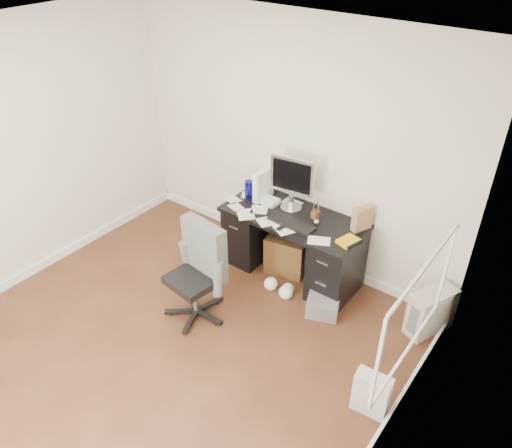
{
  "coord_description": "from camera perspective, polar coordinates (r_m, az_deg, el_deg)",
  "views": [
    {
      "loc": [
        2.63,
        -2.08,
        3.53
      ],
      "look_at": [
        0.15,
        1.2,
        0.83
      ],
      "focal_mm": 35.0,
      "sensor_mm": 36.0,
      "label": 1
    }
  ],
  "objects": [
    {
      "name": "travel_mug",
      "position": [
        5.47,
        -0.82,
        3.98
      ],
      "size": [
        0.09,
        0.09,
        0.2
      ],
      "primitive_type": "cylinder",
      "rotation": [
        0.0,
        0.0,
        -0.01
      ],
      "color": "navy",
      "rests_on": "desk"
    },
    {
      "name": "office_chair",
      "position": [
        4.82,
        -7.2,
        -5.76
      ],
      "size": [
        0.64,
        0.64,
        1.02
      ],
      "primitive_type": null,
      "rotation": [
        0.0,
        0.0,
        -0.12
      ],
      "color": "#505350",
      "rests_on": "ground"
    },
    {
      "name": "shopping_bag",
      "position": [
        4.32,
        13.05,
        -18.37
      ],
      "size": [
        0.3,
        0.23,
        0.39
      ],
      "primitive_type": "cube",
      "rotation": [
        0.0,
        0.0,
        0.09
      ],
      "color": "silver",
      "rests_on": "ground"
    },
    {
      "name": "room_shell",
      "position": [
        3.83,
        -12.11,
        3.29
      ],
      "size": [
        4.02,
        4.02,
        2.71
      ],
      "color": "beige",
      "rests_on": "ground"
    },
    {
      "name": "desk",
      "position": [
        5.4,
        4.14,
        -2.21
      ],
      "size": [
        1.5,
        0.7,
        0.75
      ],
      "color": "black",
      "rests_on": "ground"
    },
    {
      "name": "lcd_monitor",
      "position": [
        5.17,
        4.16,
        4.62
      ],
      "size": [
        0.51,
        0.34,
        0.6
      ],
      "primitive_type": null,
      "rotation": [
        0.0,
        0.0,
        0.15
      ],
      "color": "#B9B8BD",
      "rests_on": "desk"
    },
    {
      "name": "paper_remote",
      "position": [
        4.99,
        3.12,
        -0.45
      ],
      "size": [
        0.28,
        0.27,
        0.02
      ],
      "primitive_type": null,
      "rotation": [
        0.0,
        0.0,
        -0.49
      ],
      "color": "white",
      "rests_on": "desk"
    },
    {
      "name": "pc_tower",
      "position": [
        5.09,
        19.36,
        -9.41
      ],
      "size": [
        0.37,
        0.51,
        0.46
      ],
      "primitive_type": "cube",
      "rotation": [
        0.0,
        0.0,
        -0.4
      ],
      "color": "#ACA69B",
      "rests_on": "ground"
    },
    {
      "name": "wicker_basket",
      "position": [
        5.59,
        3.84,
        -3.06
      ],
      "size": [
        0.52,
        0.52,
        0.44
      ],
      "primitive_type": "cube",
      "rotation": [
        0.0,
        0.0,
        0.21
      ],
      "color": "#4D3017",
      "rests_on": "ground"
    },
    {
      "name": "white_binder",
      "position": [
        5.41,
        0.85,
        4.52
      ],
      "size": [
        0.14,
        0.3,
        0.34
      ],
      "primitive_type": "cube",
      "rotation": [
        0.0,
        0.0,
        -0.01
      ],
      "color": "white",
      "rests_on": "desk"
    },
    {
      "name": "computer_mouse",
      "position": [
        5.07,
        6.91,
        0.22
      ],
      "size": [
        0.08,
        0.08,
        0.06
      ],
      "primitive_type": "sphere",
      "rotation": [
        0.0,
        0.0,
        0.34
      ],
      "color": "#B9B8BD",
      "rests_on": "desk"
    },
    {
      "name": "keyboard",
      "position": [
        5.05,
        4.05,
        0.08
      ],
      "size": [
        0.51,
        0.2,
        0.03
      ],
      "primitive_type": "cube",
      "rotation": [
        0.0,
        0.0,
        -0.06
      ],
      "color": "black",
      "rests_on": "desk"
    },
    {
      "name": "loose_papers",
      "position": [
        5.26,
        2.17,
        1.4
      ],
      "size": [
        1.1,
        0.6,
        0.0
      ],
      "primitive_type": null,
      "color": "white",
      "rests_on": "desk"
    },
    {
      "name": "desk_printer",
      "position": [
        5.11,
        7.64,
        -9.29
      ],
      "size": [
        0.39,
        0.36,
        0.18
      ],
      "primitive_type": "cube",
      "rotation": [
        0.0,
        0.0,
        0.38
      ],
      "color": "slate",
      "rests_on": "ground"
    },
    {
      "name": "yellow_book",
      "position": [
        4.86,
        10.55,
        -1.97
      ],
      "size": [
        0.21,
        0.24,
        0.04
      ],
      "primitive_type": "cube",
      "rotation": [
        0.0,
        0.0,
        -0.27
      ],
      "color": "gold",
      "rests_on": "desk"
    },
    {
      "name": "ground",
      "position": [
        4.87,
        -10.31,
        -13.88
      ],
      "size": [
        4.0,
        4.0,
        0.0
      ],
      "primitive_type": "plane",
      "color": "#442216",
      "rests_on": "ground"
    },
    {
      "name": "magazine_file",
      "position": [
        5.03,
        12.03,
        0.61
      ],
      "size": [
        0.18,
        0.24,
        0.25
      ],
      "primitive_type": "cube",
      "rotation": [
        0.0,
        0.0,
        -0.38
      ],
      "color": "#926746",
      "rests_on": "desk"
    },
    {
      "name": "pen_cup",
      "position": [
        5.13,
        6.85,
        1.64
      ],
      "size": [
        0.1,
        0.1,
        0.21
      ],
      "primitive_type": null,
      "rotation": [
        0.0,
        0.0,
        -0.12
      ],
      "color": "brown",
      "rests_on": "desk"
    }
  ]
}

